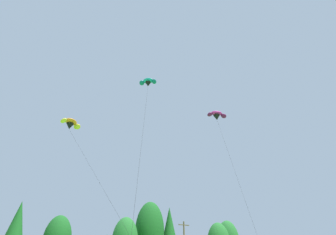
# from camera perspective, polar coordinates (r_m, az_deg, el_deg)

# --- Properties ---
(treeline_tree_e) EXTENTS (4.36, 4.36, 12.53)m
(treeline_tree_e) POSITION_cam_1_polar(r_m,az_deg,el_deg) (53.67, -29.01, -19.73)
(treeline_tree_e) COLOR #472D19
(treeline_tree_e) RESTS_ON ground_plane
(treeline_tree_i) EXTENTS (5.83, 5.83, 14.93)m
(treeline_tree_i) POSITION_cam_1_polar(r_m,az_deg,el_deg) (59.67, -3.83, -22.50)
(treeline_tree_i) COLOR #472D19
(treeline_tree_i) RESTS_ON ground_plane
(treeline_tree_j) EXTENTS (4.79, 4.79, 14.50)m
(treeline_tree_j) POSITION_cam_1_polar(r_m,az_deg,el_deg) (62.70, 0.30, -22.85)
(treeline_tree_j) COLOR #472D19
(treeline_tree_j) RESTS_ON ground_plane
(parafoil_kite_high_teal) EXTENTS (5.68, 10.77, 19.97)m
(parafoil_kite_high_teal) POSITION_cam_1_polar(r_m,az_deg,el_deg) (32.00, -4.15, 7.19)
(parafoil_kite_high_teal) COLOR teal
(parafoil_kite_mid_orange) EXTENTS (7.67, 15.33, 18.38)m
(parafoil_kite_mid_orange) POSITION_cam_1_polar(r_m,az_deg,el_deg) (38.09, -19.47, -1.24)
(parafoil_kite_mid_orange) COLOR orange
(parafoil_kite_far_magenta) EXTENTS (6.51, 11.44, 21.27)m
(parafoil_kite_far_magenta) POSITION_cam_1_polar(r_m,az_deg,el_deg) (40.39, 10.01, 0.41)
(parafoil_kite_far_magenta) COLOR #D12893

